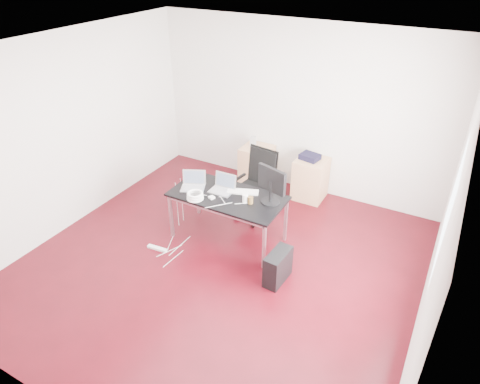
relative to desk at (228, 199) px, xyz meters
The scene contains 18 objects.
room_shell 0.95m from the desk, 66.58° to the right, with size 5.00×5.00×5.00m.
desk is the anchor object (origin of this frame).
office_chair 0.76m from the desk, 83.89° to the left, with size 0.54×0.56×1.08m.
filing_cabinet_left 1.74m from the desk, 102.90° to the left, with size 0.50×0.50×0.70m, color tan.
filing_cabinet_right 1.81m from the desk, 69.43° to the left, with size 0.50×0.50×0.70m, color tan.
pc_tower 1.21m from the desk, 25.46° to the right, with size 0.20×0.45×0.44m, color black.
wastebasket 1.55m from the desk, 83.69° to the left, with size 0.24×0.24×0.28m, color black.
power_strip 1.23m from the desk, 135.65° to the right, with size 0.30×0.06×0.04m, color white.
laptop_left 0.56m from the desk, behind, with size 0.41×0.37×0.23m.
laptop_right 0.18m from the desk, 147.02° to the left, with size 0.34×0.26×0.23m.
monitor 0.70m from the desk, 13.19° to the left, with size 0.45×0.26×0.51m.
keyboard 0.24m from the desk, 49.06° to the left, with size 0.44×0.14×0.02m, color white.
cup_white 0.32m from the desk, ahead, with size 0.08×0.08×0.12m, color white.
cup_brown 0.39m from the desk, ahead, with size 0.08×0.08×0.10m, color brown.
cable_coil 0.46m from the desk, 137.94° to the right, with size 0.24×0.24×0.11m.
power_adapter 0.24m from the desk, 130.68° to the right, with size 0.07×0.07×0.03m, color white.
speaker 1.74m from the desk, 105.54° to the left, with size 0.09×0.08×0.18m, color #9E9E9E.
navy_garment 1.77m from the desk, 70.91° to the left, with size 0.30×0.24×0.09m, color black.
Camera 1 is at (2.40, -3.80, 3.81)m, focal length 32.00 mm.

